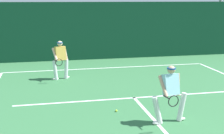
{
  "coord_description": "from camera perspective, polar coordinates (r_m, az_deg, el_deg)",
  "views": [
    {
      "loc": [
        -2.78,
        -3.17,
        3.25
      ],
      "look_at": [
        -0.67,
        6.74,
        1.0
      ],
      "focal_mm": 49.79,
      "sensor_mm": 36.0,
      "label": 1
    }
  ],
  "objects": [
    {
      "name": "court_line_service",
      "position": [
        10.43,
        4.1,
        -5.65
      ],
      "size": [
        7.81,
        0.1,
        0.01
      ],
      "primitive_type": "cube",
      "color": "white",
      "rests_on": "ground_plane"
    },
    {
      "name": "player_near",
      "position": [
        8.28,
        10.67,
        -4.54
      ],
      "size": [
        1.05,
        0.86,
        1.56
      ],
      "rotation": [
        0.0,
        0.0,
        3.3
      ],
      "color": "silver",
      "rests_on": "ground_plane"
    },
    {
      "name": "tennis_ball",
      "position": [
        9.16,
        0.81,
        -8.03
      ],
      "size": [
        0.07,
        0.07,
        0.07
      ],
      "primitive_type": "sphere",
      "color": "#D1E033",
      "rests_on": "ground_plane"
    },
    {
      "name": "back_fence_windscreen",
      "position": [
        16.77,
        -2.42,
        6.63
      ],
      "size": [
        18.7,
        0.12,
        3.06
      ],
      "primitive_type": "cube",
      "color": "#0F3B27",
      "rests_on": "ground_plane"
    },
    {
      "name": "court_line_baseline_far",
      "position": [
        14.78,
        -0.88,
        -0.16
      ],
      "size": [
        9.58,
        0.1,
        0.01
      ],
      "primitive_type": "cube",
      "color": "white",
      "rests_on": "ground_plane"
    },
    {
      "name": "player_far",
      "position": [
        12.74,
        -9.46,
        1.57
      ],
      "size": [
        0.73,
        0.89,
        1.58
      ],
      "rotation": [
        0.0,
        0.0,
        3.45
      ],
      "color": "silver",
      "rests_on": "ground_plane"
    }
  ]
}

